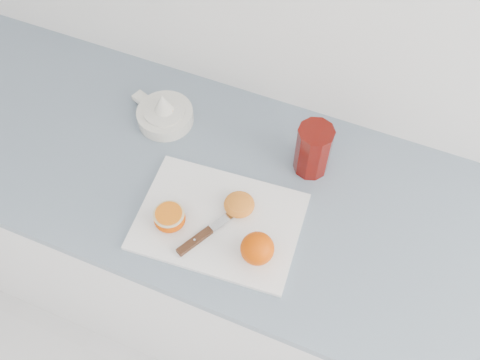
{
  "coord_description": "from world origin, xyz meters",
  "views": [
    {
      "loc": [
        0.31,
        1.04,
        2.02
      ],
      "look_at": [
        0.05,
        1.67,
        0.96
      ],
      "focal_mm": 40.0,
      "sensor_mm": 36.0,
      "label": 1
    }
  ],
  "objects_px": {
    "red_tumbler": "(313,151)",
    "half_orange": "(170,218)",
    "citrus_juicer": "(164,113)",
    "counter": "(230,256)",
    "cutting_board": "(219,221)"
  },
  "relations": [
    {
      "from": "cutting_board",
      "to": "counter",
      "type": "bearing_deg",
      "value": 104.58
    },
    {
      "from": "cutting_board",
      "to": "red_tumbler",
      "type": "bearing_deg",
      "value": 57.77
    },
    {
      "from": "red_tumbler",
      "to": "counter",
      "type": "bearing_deg",
      "value": -146.27
    },
    {
      "from": "counter",
      "to": "citrus_juicer",
      "type": "relative_size",
      "value": 12.97
    },
    {
      "from": "cutting_board",
      "to": "half_orange",
      "type": "bearing_deg",
      "value": -153.91
    },
    {
      "from": "cutting_board",
      "to": "half_orange",
      "type": "distance_m",
      "value": 0.12
    },
    {
      "from": "cutting_board",
      "to": "citrus_juicer",
      "type": "xyz_separation_m",
      "value": [
        -0.26,
        0.23,
        0.02
      ]
    },
    {
      "from": "red_tumbler",
      "to": "half_orange",
      "type": "bearing_deg",
      "value": -131.25
    },
    {
      "from": "cutting_board",
      "to": "red_tumbler",
      "type": "xyz_separation_m",
      "value": [
        0.15,
        0.24,
        0.06
      ]
    },
    {
      "from": "counter",
      "to": "citrus_juicer",
      "type": "xyz_separation_m",
      "value": [
        -0.23,
        0.12,
        0.47
      ]
    },
    {
      "from": "half_orange",
      "to": "red_tumbler",
      "type": "xyz_separation_m",
      "value": [
        0.25,
        0.29,
        0.03
      ]
    },
    {
      "from": "cutting_board",
      "to": "citrus_juicer",
      "type": "height_order",
      "value": "citrus_juicer"
    },
    {
      "from": "counter",
      "to": "red_tumbler",
      "type": "xyz_separation_m",
      "value": [
        0.18,
        0.12,
        0.51
      ]
    },
    {
      "from": "half_orange",
      "to": "citrus_juicer",
      "type": "distance_m",
      "value": 0.33
    },
    {
      "from": "citrus_juicer",
      "to": "red_tumbler",
      "type": "xyz_separation_m",
      "value": [
        0.41,
        0.0,
        0.04
      ]
    }
  ]
}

